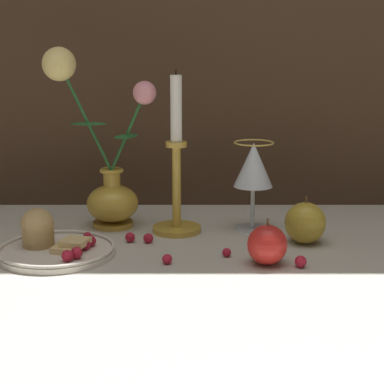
# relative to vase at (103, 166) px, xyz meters

# --- Properties ---
(ground_plane) EXTENTS (2.40, 2.40, 0.00)m
(ground_plane) POSITION_rel_vase_xyz_m (0.15, -0.12, -0.12)
(ground_plane) COLOR #B7B2A3
(ground_plane) RESTS_ON ground
(vase) EXTENTS (0.21, 0.10, 0.35)m
(vase) POSITION_rel_vase_xyz_m (0.00, 0.00, 0.00)
(vase) COLOR gold
(vase) RESTS_ON ground_plane
(plate_with_pastries) EXTENTS (0.20, 0.20, 0.08)m
(plate_with_pastries) POSITION_rel_vase_xyz_m (-0.07, -0.17, -0.10)
(plate_with_pastries) COLOR silver
(plate_with_pastries) RESTS_ON ground_plane
(wine_glass) EXTENTS (0.08, 0.08, 0.17)m
(wine_glass) POSITION_rel_vase_xyz_m (0.29, -0.02, -0.00)
(wine_glass) COLOR silver
(wine_glass) RESTS_ON ground_plane
(candlestick) EXTENTS (0.09, 0.09, 0.31)m
(candlestick) POSITION_rel_vase_xyz_m (0.14, -0.03, -0.02)
(candlestick) COLOR gold
(candlestick) RESTS_ON ground_plane
(apple_beside_vase) EXTENTS (0.08, 0.08, 0.09)m
(apple_beside_vase) POSITION_rel_vase_xyz_m (0.37, -0.10, -0.08)
(apple_beside_vase) COLOR #B2932D
(apple_beside_vase) RESTS_ON ground_plane
(apple_near_glass) EXTENTS (0.07, 0.07, 0.08)m
(apple_near_glass) POSITION_rel_vase_xyz_m (0.29, -0.22, -0.09)
(apple_near_glass) COLOR red
(apple_near_glass) RESTS_ON ground_plane
(berry_near_plate) EXTENTS (0.02, 0.02, 0.02)m
(berry_near_plate) POSITION_rel_vase_xyz_m (0.06, -0.10, -0.11)
(berry_near_plate) COLOR #AD192D
(berry_near_plate) RESTS_ON ground_plane
(berry_front_center) EXTENTS (0.02, 0.02, 0.02)m
(berry_front_center) POSITION_rel_vase_xyz_m (0.35, -0.23, -0.11)
(berry_front_center) COLOR #AD192D
(berry_front_center) RESTS_ON ground_plane
(berry_by_glass_stem) EXTENTS (0.02, 0.02, 0.02)m
(berry_by_glass_stem) POSITION_rel_vase_xyz_m (0.13, -0.22, -0.11)
(berry_by_glass_stem) COLOR #AD192D
(berry_by_glass_stem) RESTS_ON ground_plane
(berry_under_candlestick) EXTENTS (0.02, 0.02, 0.02)m
(berry_under_candlestick) POSITION_rel_vase_xyz_m (0.09, -0.11, -0.11)
(berry_under_candlestick) COLOR #AD192D
(berry_under_candlestick) RESTS_ON ground_plane
(berry_far_right) EXTENTS (0.02, 0.02, 0.02)m
(berry_far_right) POSITION_rel_vase_xyz_m (0.23, -0.18, -0.11)
(berry_far_right) COLOR #AD192D
(berry_far_right) RESTS_ON ground_plane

